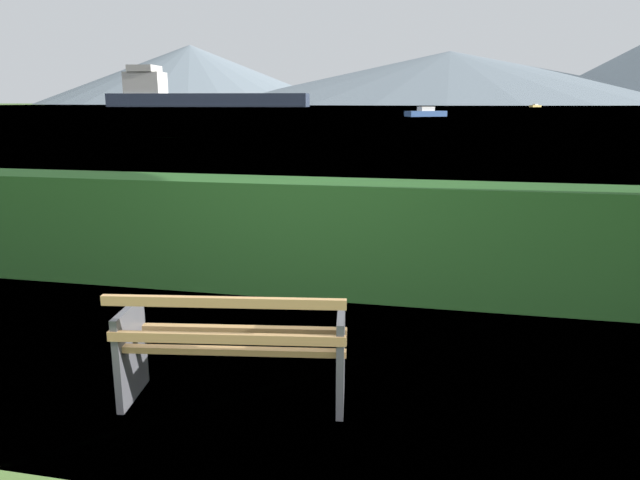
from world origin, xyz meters
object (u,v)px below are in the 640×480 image
(cargo_ship_large, at_px, (193,95))
(fishing_boat_near, at_px, (426,113))
(park_bench, at_px, (233,347))
(tender_far, at_px, (535,106))

(cargo_ship_large, xyz_separation_m, fishing_boat_near, (104.39, -154.30, -4.31))
(park_bench, relative_size, cargo_ship_large, 0.02)
(fishing_boat_near, bearing_deg, cargo_ship_large, 124.08)
(fishing_boat_near, relative_size, tender_far, 1.18)
(park_bench, bearing_deg, cargo_ship_large, 113.99)
(park_bench, xyz_separation_m, fishing_boat_near, (-1.88, 84.49, 0.09))
(park_bench, height_order, tender_far, tender_far)
(cargo_ship_large, bearing_deg, fishing_boat_near, -55.92)
(cargo_ship_large, bearing_deg, tender_far, 6.01)
(park_bench, xyz_separation_m, tender_far, (35.52, 253.70, 0.05))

